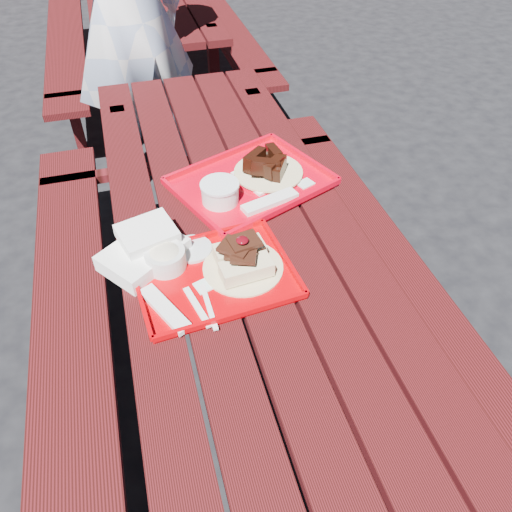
% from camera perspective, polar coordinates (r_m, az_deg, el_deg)
% --- Properties ---
extents(ground, '(60.00, 60.00, 0.00)m').
position_cam_1_polar(ground, '(2.09, -1.16, -13.72)').
color(ground, black).
rests_on(ground, ground).
extents(picnic_table_near, '(1.41, 2.40, 0.75)m').
position_cam_1_polar(picnic_table_near, '(1.64, -1.43, -3.10)').
color(picnic_table_near, '#470D11').
rests_on(picnic_table_near, ground).
extents(picnic_table_far, '(1.41, 2.40, 0.75)m').
position_cam_1_polar(picnic_table_far, '(4.09, -12.66, 25.61)').
color(picnic_table_far, '#470D11').
rests_on(picnic_table_far, ground).
extents(near_tray, '(0.46, 0.37, 0.14)m').
position_cam_1_polar(near_tray, '(1.39, -5.12, -1.11)').
color(near_tray, '#BA0006').
rests_on(near_tray, picnic_table_near).
extents(far_tray, '(0.59, 0.53, 0.08)m').
position_cam_1_polar(far_tray, '(1.71, -0.64, 8.50)').
color(far_tray, red).
rests_on(far_tray, picnic_table_near).
extents(white_cloth, '(0.28, 0.27, 0.09)m').
position_cam_1_polar(white_cloth, '(1.46, -12.59, 0.83)').
color(white_cloth, white).
rests_on(white_cloth, picnic_table_near).
extents(person, '(0.82, 0.70, 1.90)m').
position_cam_1_polar(person, '(2.71, -14.50, 25.06)').
color(person, '#A4B6DA').
rests_on(person, ground).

